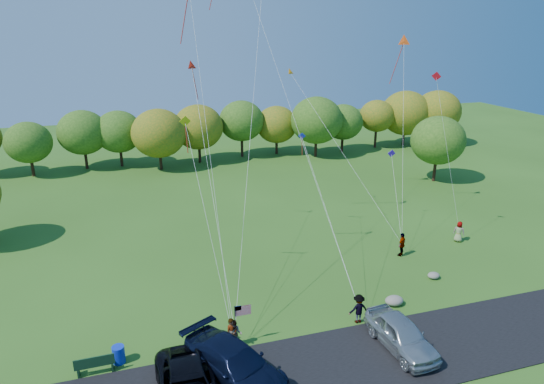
# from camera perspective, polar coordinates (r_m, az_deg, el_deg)

# --- Properties ---
(ground) EXTENTS (140.00, 140.00, 0.00)m
(ground) POSITION_cam_1_polar(r_m,az_deg,el_deg) (30.13, 4.26, -15.27)
(ground) COLOR #2C5618
(ground) RESTS_ON ground
(asphalt_lane) EXTENTS (44.00, 6.00, 0.06)m
(asphalt_lane) POSITION_cam_1_polar(r_m,az_deg,el_deg) (27.18, 7.52, -19.70)
(asphalt_lane) COLOR black
(asphalt_lane) RESTS_ON ground
(treeline) EXTENTS (75.96, 27.61, 8.29)m
(treeline) POSITION_cam_1_polar(r_m,az_deg,el_deg) (61.55, -6.07, 7.51)
(treeline) COLOR #351F13
(treeline) RESTS_ON ground
(minivan_navy) EXTENTS (5.29, 6.89, 1.86)m
(minivan_navy) POSITION_cam_1_polar(r_m,az_deg,el_deg) (25.66, -4.41, -19.53)
(minivan_navy) COLOR black
(minivan_navy) RESTS_ON asphalt_lane
(minivan_silver) EXTENTS (2.40, 5.21, 1.73)m
(minivan_silver) POSITION_cam_1_polar(r_m,az_deg,el_deg) (28.56, 14.96, -15.87)
(minivan_silver) COLOR #A9AFB4
(minivan_silver) RESTS_ON asphalt_lane
(flyer_a) EXTENTS (0.76, 0.60, 1.83)m
(flyer_a) POSITION_cam_1_polar(r_m,az_deg,el_deg) (27.82, -4.73, -16.27)
(flyer_a) COLOR #4C4C59
(flyer_a) RESTS_ON ground
(flyer_b) EXTENTS (0.99, 0.89, 1.68)m
(flyer_b) POSITION_cam_1_polar(r_m,az_deg,el_deg) (27.89, -4.40, -16.35)
(flyer_b) COLOR #4C4C59
(flyer_b) RESTS_ON ground
(flyer_c) EXTENTS (1.19, 0.69, 1.85)m
(flyer_c) POSITION_cam_1_polar(r_m,az_deg,el_deg) (30.21, 10.15, -13.36)
(flyer_c) COLOR #4C4C59
(flyer_c) RESTS_ON ground
(flyer_d) EXTENTS (1.17, 1.03, 1.89)m
(flyer_d) POSITION_cam_1_polar(r_m,az_deg,el_deg) (38.86, 15.03, -5.97)
(flyer_d) COLOR #4C4C59
(flyer_d) RESTS_ON ground
(flyer_e) EXTENTS (0.99, 1.01, 1.76)m
(flyer_e) POSITION_cam_1_polar(r_m,az_deg,el_deg) (42.78, 21.13, -4.37)
(flyer_e) COLOR #4C4C59
(flyer_e) RESTS_ON ground
(park_bench) EXTENTS (1.98, 0.50, 1.09)m
(park_bench) POSITION_cam_1_polar(r_m,az_deg,el_deg) (27.74, -20.13, -18.52)
(park_bench) COLOR #13351C
(park_bench) RESTS_ON ground
(trash_barrel) EXTENTS (0.65, 0.65, 0.97)m
(trash_barrel) POSITION_cam_1_polar(r_m,az_deg,el_deg) (28.19, -17.59, -17.76)
(trash_barrel) COLOR #0D2BC4
(trash_barrel) RESTS_ON ground
(flag_assembly) EXTENTS (0.94, 0.61, 2.55)m
(flag_assembly) POSITION_cam_1_polar(r_m,az_deg,el_deg) (27.42, -3.79, -14.28)
(flag_assembly) COLOR black
(flag_assembly) RESTS_ON ground
(boulder_near) EXTENTS (1.20, 0.94, 0.60)m
(boulder_near) POSITION_cam_1_polar(r_m,az_deg,el_deg) (32.65, 14.18, -12.29)
(boulder_near) COLOR gray
(boulder_near) RESTS_ON ground
(boulder_far) EXTENTS (0.87, 0.72, 0.45)m
(boulder_far) POSITION_cam_1_polar(r_m,az_deg,el_deg) (36.51, 18.48, -9.30)
(boulder_far) COLOR gray
(boulder_far) RESTS_ON ground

